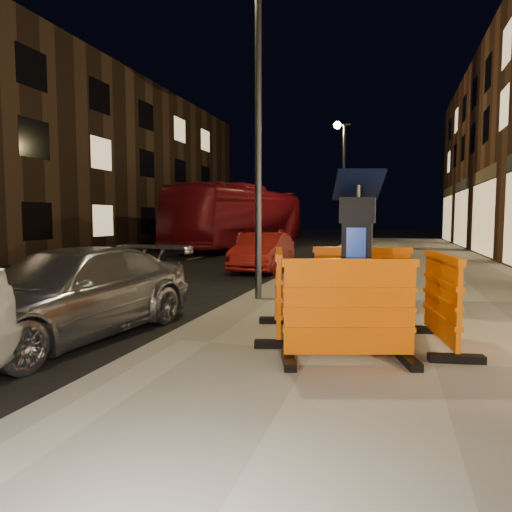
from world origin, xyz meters
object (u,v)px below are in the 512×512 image
(parking_kiosk, at_px, (357,261))
(barrier_back, at_px, (361,285))
(barrier_bldgside, at_px, (441,300))
(bus_doubledecker, at_px, (243,249))
(barrier_front, at_px, (349,312))
(car_red, at_px, (263,271))
(car_silver, at_px, (69,338))
(barrier_kerbside, at_px, (279,292))

(parking_kiosk, distance_m, barrier_back, 1.04)
(barrier_bldgside, relative_size, bus_doubledecker, 0.12)
(barrier_back, bearing_deg, parking_kiosk, -98.44)
(parking_kiosk, distance_m, bus_doubledecker, 18.75)
(parking_kiosk, bearing_deg, barrier_front, -101.44)
(barrier_bldgside, xyz_separation_m, bus_doubledecker, (-8.07, 17.31, -0.68))
(car_red, bearing_deg, car_silver, -92.92)
(barrier_front, xyz_separation_m, barrier_bldgside, (0.95, 0.95, 0.00))
(barrier_front, relative_size, barrier_bldgside, 1.00)
(barrier_back, distance_m, car_silver, 4.06)
(barrier_back, bearing_deg, bus_doubledecker, 105.09)
(barrier_kerbside, height_order, bus_doubledecker, bus_doubledecker)
(car_silver, bearing_deg, bus_doubledecker, 108.00)
(bus_doubledecker, bearing_deg, barrier_bldgside, -58.66)
(barrier_front, xyz_separation_m, car_silver, (-3.76, 0.51, -0.68))
(barrier_kerbside, distance_m, bus_doubledecker, 18.39)
(parking_kiosk, bearing_deg, car_silver, 175.17)
(barrier_back, bearing_deg, barrier_bldgside, -53.44)
(barrier_back, relative_size, bus_doubledecker, 0.12)
(barrier_kerbside, height_order, barrier_bldgside, same)
(parking_kiosk, bearing_deg, barrier_kerbside, 168.56)
(parking_kiosk, height_order, barrier_front, parking_kiosk)
(barrier_bldgside, bearing_deg, car_silver, 85.85)
(barrier_back, relative_size, barrier_kerbside, 1.00)
(barrier_front, distance_m, bus_doubledecker, 19.61)
(barrier_bldgside, bearing_deg, barrier_front, 125.56)
(barrier_back, bearing_deg, car_silver, -168.20)
(parking_kiosk, height_order, bus_doubledecker, parking_kiosk)
(barrier_kerbside, bearing_deg, barrier_bldgside, -103.44)
(barrier_front, distance_m, barrier_kerbside, 1.34)
(car_red, xyz_separation_m, bus_doubledecker, (-3.75, 9.38, 0.00))
(barrier_kerbside, height_order, car_silver, barrier_kerbside)
(parking_kiosk, height_order, barrier_bldgside, parking_kiosk)
(barrier_kerbside, bearing_deg, parking_kiosk, -103.44)
(barrier_bldgside, relative_size, car_silver, 0.33)
(barrier_bldgside, height_order, bus_doubledecker, bus_doubledecker)
(bus_doubledecker, bearing_deg, car_red, -61.84)
(barrier_front, bearing_deg, barrier_back, 73.56)
(barrier_bldgside, xyz_separation_m, car_silver, (-4.71, -0.44, -0.68))
(barrier_kerbside, xyz_separation_m, car_red, (-2.42, 7.93, -0.68))
(parking_kiosk, distance_m, car_silver, 3.94)
(parking_kiosk, height_order, car_red, parking_kiosk)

